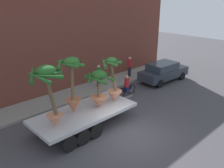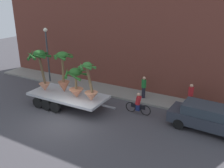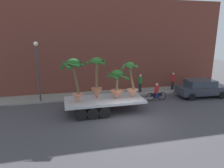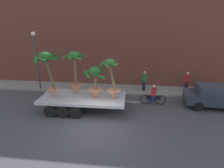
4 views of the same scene
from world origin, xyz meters
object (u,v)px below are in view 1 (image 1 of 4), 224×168
(potted_palm_rear, at_px, (99,89))
(potted_palm_middle, at_px, (72,86))
(parked_car, at_px, (163,71))
(pedestrian_near_gate, at_px, (129,66))
(potted_palm_front, at_px, (113,83))
(cyclist, at_px, (127,87))
(pedestrian_far_left, at_px, (99,76))
(flatbed_trailer, at_px, (81,116))
(potted_palm_extra, at_px, (49,90))

(potted_palm_rear, relative_size, potted_palm_middle, 0.71)
(potted_palm_rear, bearing_deg, parked_car, 11.25)
(pedestrian_near_gate, bearing_deg, potted_palm_rear, -149.11)
(potted_palm_front, height_order, cyclist, potted_palm_front)
(parked_car, bearing_deg, potted_palm_rear, -168.75)
(potted_palm_rear, xyz_separation_m, parked_car, (8.28, 1.65, -1.23))
(potted_palm_rear, bearing_deg, pedestrian_far_left, 50.17)
(flatbed_trailer, height_order, parked_car, parked_car)
(flatbed_trailer, height_order, pedestrian_far_left, pedestrian_far_left)
(pedestrian_near_gate, bearing_deg, flatbed_trailer, -153.87)
(flatbed_trailer, xyz_separation_m, parked_car, (9.44, 1.48, 0.06))
(flatbed_trailer, bearing_deg, pedestrian_near_gate, 26.13)
(potted_palm_front, height_order, parked_car, potted_palm_front)
(potted_palm_rear, height_order, pedestrian_near_gate, potted_palm_rear)
(pedestrian_near_gate, bearing_deg, pedestrian_far_left, -178.69)
(flatbed_trailer, height_order, pedestrian_near_gate, pedestrian_near_gate)
(cyclist, bearing_deg, pedestrian_far_left, 103.59)
(potted_palm_extra, bearing_deg, cyclist, 14.35)
(flatbed_trailer, distance_m, pedestrian_far_left, 5.91)
(cyclist, xyz_separation_m, parked_car, (4.38, 0.01, 0.16))
(pedestrian_far_left, bearing_deg, potted_palm_extra, -146.81)
(potted_palm_middle, distance_m, potted_palm_front, 2.54)
(potted_palm_extra, bearing_deg, parked_car, 8.94)
(flatbed_trailer, bearing_deg, cyclist, 16.19)
(potted_palm_middle, xyz_separation_m, parked_car, (9.68, 1.24, -1.66))
(potted_palm_extra, height_order, cyclist, potted_palm_extra)
(cyclist, bearing_deg, parked_car, 0.16)
(flatbed_trailer, distance_m, potted_palm_middle, 1.75)
(potted_palm_front, distance_m, parked_car, 7.49)
(parked_car, bearing_deg, pedestrian_far_left, 154.62)
(potted_palm_middle, height_order, potted_palm_extra, potted_palm_extra)
(flatbed_trailer, distance_m, potted_palm_extra, 2.78)
(potted_palm_rear, height_order, potted_palm_front, potted_palm_front)
(parked_car, bearing_deg, potted_palm_middle, -172.72)
(potted_palm_middle, bearing_deg, pedestrian_near_gate, 24.05)
(flatbed_trailer, height_order, potted_palm_rear, potted_palm_rear)
(cyclist, bearing_deg, potted_palm_middle, -166.99)
(cyclist, bearing_deg, potted_palm_extra, -165.65)
(potted_palm_middle, height_order, cyclist, potted_palm_middle)
(potted_palm_extra, xyz_separation_m, parked_car, (11.24, 1.77, -2.04))
(pedestrian_far_left, bearing_deg, potted_palm_rear, -129.83)
(potted_palm_extra, relative_size, pedestrian_far_left, 1.77)
(potted_palm_middle, height_order, pedestrian_near_gate, potted_palm_middle)
(parked_car, bearing_deg, potted_palm_front, -167.33)
(potted_palm_front, xyz_separation_m, parked_car, (7.20, 1.62, -1.29))
(potted_palm_front, bearing_deg, parked_car, 12.67)
(potted_palm_rear, bearing_deg, pedestrian_near_gate, 30.89)
(pedestrian_far_left, bearing_deg, cyclist, -76.41)
(potted_palm_rear, relative_size, cyclist, 1.15)
(potted_palm_extra, xyz_separation_m, pedestrian_far_left, (6.29, 4.12, -1.82))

